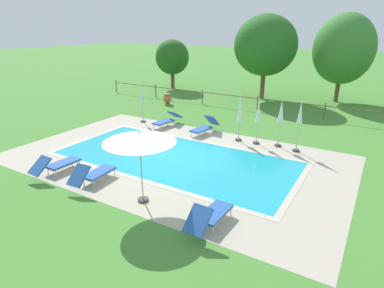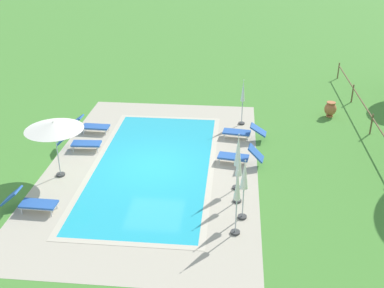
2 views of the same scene
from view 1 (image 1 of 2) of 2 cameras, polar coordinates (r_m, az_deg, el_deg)
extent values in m
plane|color=#478433|center=(14.13, -3.06, -2.47)|extent=(160.00, 160.00, 0.00)
cube|color=#B2A893|center=(14.13, -3.06, -2.45)|extent=(14.45, 8.83, 0.01)
cube|color=#23A8C1|center=(14.13, -3.06, -2.45)|extent=(10.35, 4.73, 0.01)
cube|color=#C0B59F|center=(16.10, 1.87, 0.47)|extent=(10.83, 0.24, 0.01)
cube|color=#C0B59F|center=(12.33, -9.53, -6.20)|extent=(10.83, 0.24, 0.01)
cube|color=#C0B59F|center=(12.24, 18.18, -7.20)|extent=(0.24, 4.73, 0.01)
cube|color=#C0B59F|center=(17.47, -17.64, 1.09)|extent=(0.24, 4.73, 0.01)
cube|color=#2856A8|center=(13.80, -21.92, -3.13)|extent=(0.64, 1.32, 0.07)
cube|color=#2856A8|center=(13.22, -25.49, -3.51)|extent=(0.62, 0.74, 0.55)
cube|color=silver|center=(13.82, -21.89, -3.34)|extent=(0.61, 1.29, 0.04)
cylinder|color=silver|center=(14.35, -20.68, -2.84)|extent=(0.04, 0.04, 0.28)
cylinder|color=silver|center=(13.96, -19.40, -3.31)|extent=(0.04, 0.04, 0.28)
cylinder|color=silver|center=(13.79, -24.29, -4.29)|extent=(0.04, 0.04, 0.28)
cylinder|color=silver|center=(13.39, -23.07, -4.82)|extent=(0.04, 0.04, 0.28)
cube|color=#2856A8|center=(9.60, 4.11, -12.04)|extent=(0.63, 1.31, 0.07)
cube|color=#2856A8|center=(8.74, 1.04, -13.42)|extent=(0.62, 0.70, 0.60)
cube|color=silver|center=(9.63, 4.10, -12.32)|extent=(0.60, 1.29, 0.04)
cylinder|color=silver|center=(10.21, 4.31, -11.07)|extent=(0.04, 0.04, 0.28)
cylinder|color=silver|center=(10.02, 6.93, -11.83)|extent=(0.04, 0.04, 0.28)
cylinder|color=silver|center=(9.40, 1.02, -14.05)|extent=(0.04, 0.04, 0.28)
cylinder|color=silver|center=(9.19, 3.83, -14.98)|extent=(0.04, 0.04, 0.28)
cube|color=#2856A8|center=(18.44, -5.11, 3.96)|extent=(0.76, 1.37, 0.07)
cube|color=#2856A8|center=(19.10, -3.05, 5.24)|extent=(0.69, 0.83, 0.49)
cube|color=silver|center=(18.46, -5.11, 3.79)|extent=(0.73, 1.34, 0.04)
cylinder|color=silver|center=(17.94, -5.71, 2.89)|extent=(0.04, 0.04, 0.28)
cylinder|color=silver|center=(18.28, -6.87, 3.18)|extent=(0.04, 0.04, 0.28)
cylinder|color=silver|center=(18.71, -3.37, 3.69)|extent=(0.04, 0.04, 0.28)
cylinder|color=silver|center=(19.04, -4.52, 3.95)|extent=(0.04, 0.04, 0.28)
cube|color=#2856A8|center=(12.50, -16.22, -4.85)|extent=(0.68, 1.33, 0.07)
cube|color=#2856A8|center=(11.78, -19.54, -5.29)|extent=(0.64, 0.71, 0.61)
cube|color=silver|center=(12.52, -16.20, -5.08)|extent=(0.64, 1.31, 0.04)
cylinder|color=silver|center=(13.09, -15.32, -4.43)|extent=(0.04, 0.04, 0.28)
cylinder|color=silver|center=(12.77, -13.62, -4.91)|extent=(0.04, 0.04, 0.28)
cylinder|color=silver|center=(12.39, -18.75, -6.25)|extent=(0.04, 0.04, 0.28)
cylinder|color=silver|center=(12.06, -17.04, -6.81)|extent=(0.04, 0.04, 0.28)
cube|color=#2856A8|center=(17.02, 1.65, 2.65)|extent=(0.79, 1.38, 0.07)
cube|color=#2856A8|center=(17.67, 3.58, 4.26)|extent=(0.69, 0.74, 0.63)
cube|color=silver|center=(17.04, 1.65, 2.48)|extent=(0.76, 1.35, 0.04)
cylinder|color=silver|center=(16.52, 1.15, 1.46)|extent=(0.04, 0.04, 0.28)
cylinder|color=silver|center=(16.82, -0.21, 1.82)|extent=(0.04, 0.04, 0.28)
cylinder|color=silver|center=(17.35, 3.43, 2.36)|extent=(0.04, 0.04, 0.28)
cylinder|color=silver|center=(17.64, 2.10, 2.68)|extent=(0.04, 0.04, 0.28)
cylinder|color=#383838|center=(10.87, -8.69, -9.78)|extent=(0.36, 0.36, 0.08)
cylinder|color=#B2B5B7|center=(10.36, -9.02, -4.28)|extent=(0.04, 0.04, 2.37)
cone|color=white|center=(9.97, -9.34, 1.21)|extent=(2.30, 2.30, 0.31)
sphere|color=white|center=(9.92, -9.40, 2.12)|extent=(0.06, 0.06, 0.06)
cylinder|color=#383838|center=(16.40, 8.26, 0.74)|extent=(0.32, 0.32, 0.08)
cylinder|color=#B2B5B7|center=(16.25, 8.34, 2.34)|extent=(0.04, 0.04, 1.04)
cone|color=white|center=(15.94, 8.55, 6.30)|extent=(0.27, 0.27, 1.27)
sphere|color=white|center=(15.79, 8.67, 8.61)|extent=(0.05, 0.05, 0.05)
cylinder|color=#383838|center=(15.60, 18.03, -1.10)|extent=(0.32, 0.32, 0.08)
cylinder|color=#B2B5B7|center=(15.39, 18.28, 1.13)|extent=(0.04, 0.04, 1.36)
cone|color=white|center=(15.06, 18.77, 5.40)|extent=(0.24, 0.24, 1.01)
sphere|color=white|center=(14.95, 19.00, 7.35)|extent=(0.05, 0.05, 0.05)
cylinder|color=#383838|center=(16.12, 11.34, 0.21)|extent=(0.32, 0.32, 0.08)
cylinder|color=#B2B5B7|center=(15.95, 11.47, 2.00)|extent=(0.04, 0.04, 1.14)
cone|color=white|center=(15.65, 11.75, 5.84)|extent=(0.25, 0.25, 1.07)
sphere|color=white|center=(15.53, 11.89, 7.82)|extent=(0.05, 0.05, 0.05)
cylinder|color=#383838|center=(19.70, -8.70, 4.03)|extent=(0.32, 0.32, 0.08)
cylinder|color=#B2B5B7|center=(19.55, -8.79, 5.69)|extent=(0.04, 0.04, 1.26)
cone|color=white|center=(19.30, -8.97, 9.03)|extent=(0.21, 0.21, 1.06)
sphere|color=white|center=(19.20, -9.06, 10.64)|extent=(0.05, 0.05, 0.05)
cylinder|color=#383838|center=(16.01, 15.04, -0.24)|extent=(0.32, 0.32, 0.08)
cylinder|color=#B2B5B7|center=(15.83, 15.23, 1.71)|extent=(0.04, 0.04, 1.23)
cone|color=white|center=(15.52, 15.61, 5.70)|extent=(0.28, 0.28, 1.05)
sphere|color=white|center=(15.40, 15.79, 7.66)|extent=(0.05, 0.05, 0.05)
cylinder|color=#B7663D|center=(24.13, -4.40, 7.16)|extent=(0.34, 0.34, 0.08)
ellipsoid|color=#B7663D|center=(24.05, -4.42, 8.06)|extent=(0.62, 0.62, 0.70)
cylinder|color=#B7663D|center=(23.98, -4.44, 8.88)|extent=(0.47, 0.47, 0.06)
cylinder|color=brown|center=(29.40, -13.36, 9.99)|extent=(0.08, 0.08, 1.05)
cylinder|color=brown|center=(26.60, -6.49, 9.37)|extent=(0.08, 0.08, 1.05)
cylinder|color=brown|center=(24.26, 1.81, 8.45)|extent=(0.08, 0.08, 1.05)
cylinder|color=brown|center=(22.52, 11.58, 7.14)|extent=(0.08, 0.08, 1.05)
cylinder|color=brown|center=(21.52, 22.53, 5.42)|extent=(0.08, 0.08, 1.05)
cube|color=brown|center=(22.45, 11.64, 7.95)|extent=(26.05, 0.05, 0.05)
cylinder|color=brown|center=(26.36, 12.46, 10.43)|extent=(0.35, 0.35, 2.40)
ellipsoid|color=#286623|center=(26.05, 12.96, 16.76)|extent=(4.76, 4.76, 4.57)
cylinder|color=brown|center=(30.51, -3.46, 11.42)|extent=(0.36, 0.36, 1.67)
ellipsoid|color=#235B1E|center=(30.27, -3.54, 15.19)|extent=(3.04, 3.04, 3.13)
cylinder|color=brown|center=(27.18, 24.48, 8.97)|extent=(0.31, 0.31, 2.00)
ellipsoid|color=#3D7F33|center=(26.86, 25.39, 15.05)|extent=(4.35, 4.35, 5.09)
camera|label=2|loc=(17.77, 71.95, 20.96)|focal=43.90mm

